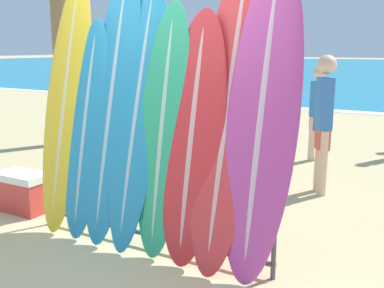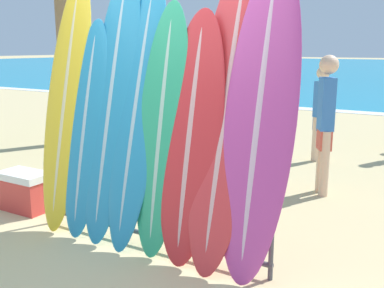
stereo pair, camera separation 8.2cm
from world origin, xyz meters
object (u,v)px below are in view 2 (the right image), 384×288
surfboard_slot_5 (191,138)px  surfboard_slot_1 (86,129)px  surfboard_slot_0 (67,103)px  surfboard_slot_3 (137,113)px  surfboard_slot_6 (226,113)px  person_near_water (321,110)px  surfboard_rack (148,201)px  surfboard_slot_4 (162,130)px  cooler_box (25,191)px  surfboard_slot_2 (112,104)px  surfboard_slot_7 (259,121)px  person_far_left (326,120)px

surfboard_slot_5 → surfboard_slot_1: bearing=-179.8°
surfboard_slot_0 → surfboard_slot_5: size_ratio=1.18×
surfboard_slot_3 → surfboard_slot_6: 0.88m
surfboard_slot_0 → surfboard_slot_3: surfboard_slot_0 is taller
surfboard_slot_1 → surfboard_slot_6: size_ratio=0.81×
surfboard_slot_3 → person_near_water: size_ratio=1.62×
surfboard_rack → surfboard_slot_0: bearing=176.0°
surfboard_slot_4 → surfboard_slot_6: (0.58, 0.08, 0.19)m
cooler_box → person_near_water: bearing=60.1°
surfboard_slot_0 → surfboard_slot_3: bearing=0.5°
surfboard_slot_0 → surfboard_slot_2: size_ratio=0.98×
surfboard_rack → person_near_water: person_near_water is taller
surfboard_slot_3 → surfboard_slot_4: bearing=-9.3°
surfboard_slot_1 → cooler_box: size_ratio=3.50×
surfboard_slot_5 → person_near_water: 4.03m
surfboard_slot_7 → person_far_left: bearing=91.3°
surfboard_slot_3 → surfboard_slot_6: surfboard_slot_6 is taller
surfboard_slot_1 → surfboard_slot_5: 1.17m
surfboard_rack → surfboard_slot_1: bearing=178.4°
surfboard_slot_6 → person_far_left: (0.25, 2.25, -0.35)m
surfboard_slot_2 → surfboard_slot_4: surfboard_slot_2 is taller
surfboard_rack → surfboard_slot_7: surfboard_slot_7 is taller
surfboard_slot_1 → surfboard_slot_6: (1.45, 0.09, 0.25)m
surfboard_slot_1 → surfboard_slot_4: (0.87, 0.01, 0.06)m
surfboard_slot_5 → person_far_left: surfboard_slot_5 is taller
surfboard_slot_4 → surfboard_slot_7: size_ratio=0.88×
surfboard_slot_7 → surfboard_slot_0: bearing=179.9°
surfboard_slot_0 → surfboard_slot_7: 2.05m
surfboard_slot_3 → person_far_left: bearing=63.7°
surfboard_slot_5 → person_far_left: (0.53, 2.34, -0.13)m
surfboard_rack → person_far_left: size_ratio=1.40×
surfboard_slot_1 → surfboard_slot_7: size_ratio=0.83×
surfboard_slot_3 → cooler_box: 1.92m
surfboard_slot_3 → person_far_left: 2.57m
surfboard_rack → surfboard_slot_2: bearing=169.0°
surfboard_slot_5 → surfboard_slot_7: surfboard_slot_7 is taller
surfboard_slot_7 → person_near_water: bearing=97.7°
surfboard_slot_3 → surfboard_slot_4: size_ratio=1.11×
surfboard_slot_4 → surfboard_slot_6: 0.61m
surfboard_rack → person_near_water: size_ratio=1.59×
surfboard_slot_0 → surfboard_slot_3: size_ratio=1.03×
surfboard_slot_0 → surfboard_slot_7: size_ratio=1.01×
surfboard_rack → person_near_water: bearing=83.1°
surfboard_slot_1 → surfboard_slot_3: bearing=5.9°
surfboard_rack → surfboard_slot_6: surfboard_slot_6 is taller
surfboard_rack → person_far_left: person_far_left is taller
surfboard_slot_0 → surfboard_slot_7: (2.05, -0.00, -0.01)m
surfboard_rack → person_near_water: (0.49, 4.05, 0.39)m
surfboard_slot_2 → surfboard_rack: bearing=-11.0°
surfboard_slot_0 → cooler_box: size_ratio=4.24×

